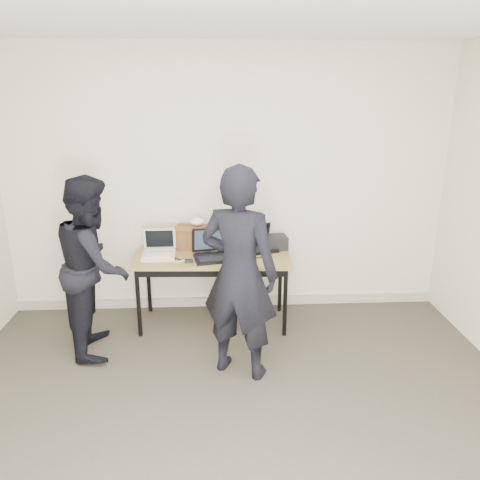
{
  "coord_description": "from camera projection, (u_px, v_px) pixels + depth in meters",
  "views": [
    {
      "loc": [
        -0.11,
        -2.44,
        2.24
      ],
      "look_at": [
        0.1,
        1.6,
        0.95
      ],
      "focal_mm": 35.0,
      "sensor_mm": 36.0,
      "label": 1
    }
  ],
  "objects": [
    {
      "name": "person_typist",
      "position": [
        239.0,
        274.0,
        3.67
      ],
      "size": [
        0.75,
        0.64,
        1.74
      ],
      "primitive_type": "imported",
      "rotation": [
        0.0,
        0.0,
        2.72
      ],
      "color": "black",
      "rests_on": "ground"
    },
    {
      "name": "cables",
      "position": [
        217.0,
        256.0,
        4.52
      ],
      "size": [
        1.16,
        0.43,
        0.01
      ],
      "rotation": [
        0.0,
        0.0,
        -0.0
      ],
      "color": "black",
      "rests_on": "desk"
    },
    {
      "name": "baseboard",
      "position": [
        228.0,
        301.0,
        5.12
      ],
      "size": [
        4.5,
        0.03,
        0.1
      ],
      "primitive_type": "cube",
      "color": "#A39C87",
      "rests_on": "ground"
    },
    {
      "name": "laptop_beige",
      "position": [
        159.0,
        251.0,
        4.5
      ],
      "size": [
        0.32,
        0.31,
        0.25
      ],
      "rotation": [
        0.0,
        0.0,
        0.01
      ],
      "color": "beige",
      "rests_on": "desk"
    },
    {
      "name": "leather_satchel",
      "position": [
        194.0,
        237.0,
        4.69
      ],
      "size": [
        0.38,
        0.23,
        0.25
      ],
      "rotation": [
        0.0,
        0.0,
        -0.17
      ],
      "color": "brown",
      "rests_on": "desk"
    },
    {
      "name": "room",
      "position": [
        237.0,
        259.0,
        2.6
      ],
      "size": [
        4.6,
        4.6,
        2.8
      ],
      "color": "#3C372E",
      "rests_on": "ground"
    },
    {
      "name": "power_brick",
      "position": [
        189.0,
        261.0,
        4.35
      ],
      "size": [
        0.08,
        0.06,
        0.03
      ],
      "primitive_type": "cube",
      "rotation": [
        0.0,
        0.0,
        0.14
      ],
      "color": "black",
      "rests_on": "desk"
    },
    {
      "name": "laptop_right",
      "position": [
        257.0,
        244.0,
        4.7
      ],
      "size": [
        0.42,
        0.41,
        0.25
      ],
      "rotation": [
        0.0,
        0.0,
        0.29
      ],
      "color": "black",
      "rests_on": "desk"
    },
    {
      "name": "desk",
      "position": [
        213.0,
        262.0,
        4.54
      ],
      "size": [
        1.53,
        0.72,
        0.72
      ],
      "rotation": [
        0.0,
        0.0,
        -0.04
      ],
      "color": "olive",
      "rests_on": "ground"
    },
    {
      "name": "person_observer",
      "position": [
        94.0,
        265.0,
        4.07
      ],
      "size": [
        0.71,
        0.85,
        1.58
      ],
      "primitive_type": "imported",
      "rotation": [
        0.0,
        0.0,
        1.72
      ],
      "color": "black",
      "rests_on": "ground"
    },
    {
      "name": "laptop_center",
      "position": [
        212.0,
        251.0,
        4.46
      ],
      "size": [
        0.42,
        0.41,
        0.28
      ],
      "rotation": [
        0.0,
        0.0,
        0.19
      ],
      "color": "black",
      "rests_on": "desk"
    },
    {
      "name": "equipment_box",
      "position": [
        275.0,
        242.0,
        4.71
      ],
      "size": [
        0.25,
        0.22,
        0.13
      ],
      "primitive_type": "cube",
      "rotation": [
        0.0,
        0.0,
        0.11
      ],
      "color": "black",
      "rests_on": "desk"
    },
    {
      "name": "tissue",
      "position": [
        197.0,
        222.0,
        4.65
      ],
      "size": [
        0.15,
        0.12,
        0.08
      ],
      "primitive_type": "ellipsoid",
      "rotation": [
        0.0,
        0.0,
        0.16
      ],
      "color": "white",
      "rests_on": "leather_satchel"
    }
  ]
}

